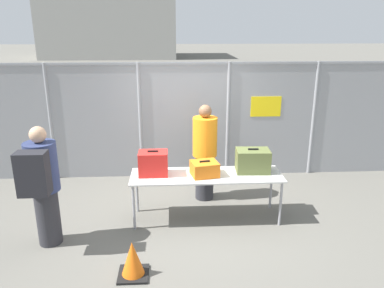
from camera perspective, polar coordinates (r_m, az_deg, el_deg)
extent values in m
plane|color=#605E56|center=(6.14, -0.50, -10.89)|extent=(120.00, 120.00, 0.00)
cylinder|color=gray|center=(7.72, -20.71, 3.04)|extent=(0.07, 0.07, 2.28)
cylinder|color=gray|center=(7.38, -7.86, 3.40)|extent=(0.07, 0.07, 2.28)
cylinder|color=gray|center=(7.44, 5.50, 3.59)|extent=(0.07, 0.07, 2.28)
cylinder|color=gray|center=(7.88, 17.99, 3.60)|extent=(0.07, 0.07, 2.28)
cube|color=gray|center=(7.36, -1.16, 3.52)|extent=(8.60, 0.01, 2.28)
cube|color=gray|center=(7.17, -1.21, 12.16)|extent=(8.60, 0.04, 0.04)
cube|color=yellow|center=(7.51, 11.20, 5.62)|extent=(0.60, 0.01, 0.40)
cube|color=silver|center=(5.78, 2.22, -4.80)|extent=(2.33, 0.69, 0.02)
cylinder|color=#99999E|center=(5.68, -8.86, -9.53)|extent=(0.04, 0.04, 0.72)
cylinder|color=#99999E|center=(5.88, 13.34, -8.85)|extent=(0.04, 0.04, 0.72)
cylinder|color=#99999E|center=(6.19, -8.37, -7.15)|extent=(0.04, 0.04, 0.72)
cylinder|color=#99999E|center=(6.37, 11.94, -6.61)|extent=(0.04, 0.04, 0.72)
cube|color=red|center=(5.74, -5.92, -2.94)|extent=(0.44, 0.32, 0.37)
cube|color=black|center=(5.67, -5.99, -1.10)|extent=(0.16, 0.02, 0.02)
cube|color=orange|center=(5.70, 1.93, -3.79)|extent=(0.45, 0.41, 0.22)
cube|color=black|center=(5.66, 1.94, -2.65)|extent=(0.16, 0.05, 0.02)
cube|color=#566033|center=(5.90, 9.23, -2.53)|extent=(0.53, 0.37, 0.36)
cube|color=black|center=(5.84, 9.32, -0.78)|extent=(0.16, 0.03, 0.02)
cylinder|color=#2D2D33|center=(5.64, -21.06, -10.27)|extent=(0.32, 0.32, 0.81)
cylinder|color=navy|center=(5.35, -21.91, -3.24)|extent=(0.42, 0.42, 0.67)
sphere|color=tan|center=(5.22, -22.46, 1.34)|extent=(0.22, 0.22, 0.22)
cube|color=#232328|center=(5.06, -23.08, -4.18)|extent=(0.38, 0.23, 0.56)
cylinder|color=#2D2D33|center=(6.58, 1.92, -5.01)|extent=(0.32, 0.32, 0.80)
cylinder|color=orange|center=(6.34, 1.99, 1.12)|extent=(0.42, 0.42, 0.67)
sphere|color=brown|center=(6.23, 2.03, 5.02)|extent=(0.22, 0.22, 0.22)
cube|color=silver|center=(9.16, 3.79, 1.69)|extent=(2.52, 1.53, 0.52)
sphere|color=black|center=(8.37, 1.44, -0.72)|extent=(0.60, 0.60, 0.60)
sphere|color=black|center=(9.95, 0.69, 2.26)|extent=(0.60, 0.60, 0.60)
cylinder|color=#59595B|center=(9.18, -6.83, 0.26)|extent=(0.88, 0.06, 0.06)
cube|color=#999993|center=(38.69, -12.16, 18.26)|extent=(12.24, 8.13, 7.28)
cube|color=black|center=(4.92, -8.91, -19.00)|extent=(0.37, 0.37, 0.03)
cone|color=orange|center=(4.79, -9.04, -16.92)|extent=(0.30, 0.30, 0.46)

